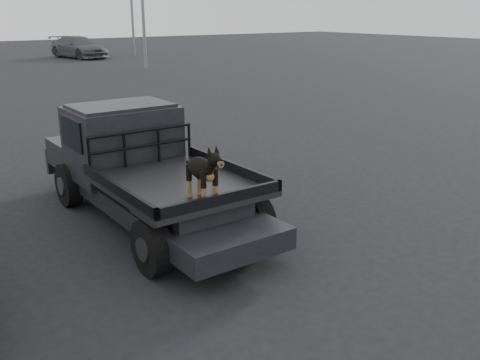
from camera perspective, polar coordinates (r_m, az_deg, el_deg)
ground at (r=7.02m, az=-6.89°, el=-10.61°), size 120.00×120.00×0.00m
flatbed_ute at (r=8.79m, az=-9.59°, el=-1.50°), size 2.00×5.40×0.92m
ute_cab at (r=9.39m, az=-12.47°, el=5.27°), size 1.72×1.30×0.88m
headache_rack at (r=8.76m, az=-10.42°, el=3.40°), size 1.80×0.08×0.55m
dog at (r=6.97m, az=-4.08°, el=0.77°), size 0.32×0.60×0.74m
distant_car_b at (r=41.26m, az=-16.82°, el=13.41°), size 3.13×5.55×1.52m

